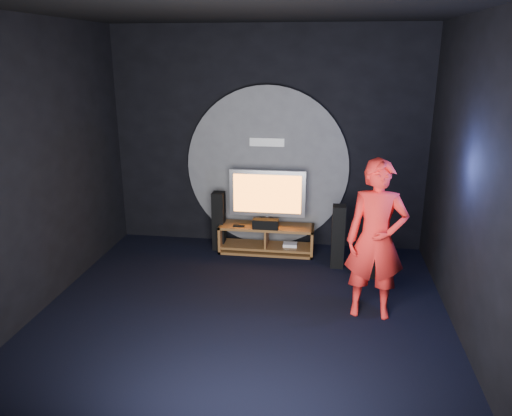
{
  "coord_description": "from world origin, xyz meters",
  "views": [
    {
      "loc": [
        0.93,
        -5.35,
        3.08
      ],
      "look_at": [
        0.02,
        1.05,
        1.05
      ],
      "focal_mm": 35.0,
      "sensor_mm": 36.0,
      "label": 1
    }
  ],
  "objects": [
    {
      "name": "floor",
      "position": [
        0.0,
        0.0,
        0.0
      ],
      "size": [
        5.0,
        5.0,
        0.0
      ],
      "primitive_type": "plane",
      "color": "black",
      "rests_on": "ground"
    },
    {
      "name": "back_wall",
      "position": [
        0.0,
        2.5,
        1.75
      ],
      "size": [
        5.0,
        0.04,
        3.5
      ],
      "primitive_type": "cube",
      "color": "black",
      "rests_on": "ground"
    },
    {
      "name": "front_wall",
      "position": [
        0.0,
        -2.5,
        1.75
      ],
      "size": [
        5.0,
        0.04,
        3.5
      ],
      "primitive_type": "cube",
      "color": "black",
      "rests_on": "ground"
    },
    {
      "name": "left_wall",
      "position": [
        -2.5,
        0.0,
        1.75
      ],
      "size": [
        0.04,
        5.0,
        3.5
      ],
      "primitive_type": "cube",
      "color": "black",
      "rests_on": "ground"
    },
    {
      "name": "right_wall",
      "position": [
        2.5,
        0.0,
        1.75
      ],
      "size": [
        0.04,
        5.0,
        3.5
      ],
      "primitive_type": "cube",
      "color": "black",
      "rests_on": "ground"
    },
    {
      "name": "ceiling",
      "position": [
        0.0,
        0.0,
        3.5
      ],
      "size": [
        5.0,
        5.0,
        0.01
      ],
      "primitive_type": "cube",
      "color": "black",
      "rests_on": "back_wall"
    },
    {
      "name": "wall_disc_panel",
      "position": [
        0.0,
        2.44,
        1.3
      ],
      "size": [
        2.6,
        0.11,
        2.6
      ],
      "color": "#515156",
      "rests_on": "ground"
    },
    {
      "name": "media_console",
      "position": [
        0.05,
        2.05,
        0.19
      ],
      "size": [
        1.49,
        0.45,
        0.45
      ],
      "color": "brown",
      "rests_on": "ground"
    },
    {
      "name": "tv",
      "position": [
        0.04,
        2.12,
        0.93
      ],
      "size": [
        1.2,
        0.22,
        0.88
      ],
      "color": "#B0B0B7",
      "rests_on": "media_console"
    },
    {
      "name": "center_speaker",
      "position": [
        0.04,
        1.9,
        0.53
      ],
      "size": [
        0.4,
        0.15,
        0.15
      ],
      "primitive_type": "cube",
      "color": "black",
      "rests_on": "media_console"
    },
    {
      "name": "remote",
      "position": [
        -0.38,
        1.93,
        0.46
      ],
      "size": [
        0.18,
        0.05,
        0.02
      ],
      "primitive_type": "cube",
      "color": "black",
      "rests_on": "media_console"
    },
    {
      "name": "tower_speaker_left",
      "position": [
        -0.74,
        2.09,
        0.48
      ],
      "size": [
        0.19,
        0.21,
        0.95
      ],
      "primitive_type": "cube",
      "color": "black",
      "rests_on": "ground"
    },
    {
      "name": "tower_speaker_right",
      "position": [
        1.16,
        1.64,
        0.48
      ],
      "size": [
        0.19,
        0.21,
        0.95
      ],
      "primitive_type": "cube",
      "color": "black",
      "rests_on": "ground"
    },
    {
      "name": "subwoofer",
      "position": [
        1.6,
        1.41,
        0.17
      ],
      "size": [
        0.31,
        0.31,
        0.34
      ],
      "primitive_type": "cube",
      "color": "black",
      "rests_on": "ground"
    },
    {
      "name": "player",
      "position": [
        1.56,
        0.27,
        0.97
      ],
      "size": [
        0.72,
        0.49,
        1.93
      ],
      "primitive_type": "imported",
      "rotation": [
        0.0,
        0.0,
        -0.04
      ],
      "color": "red",
      "rests_on": "ground"
    }
  ]
}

